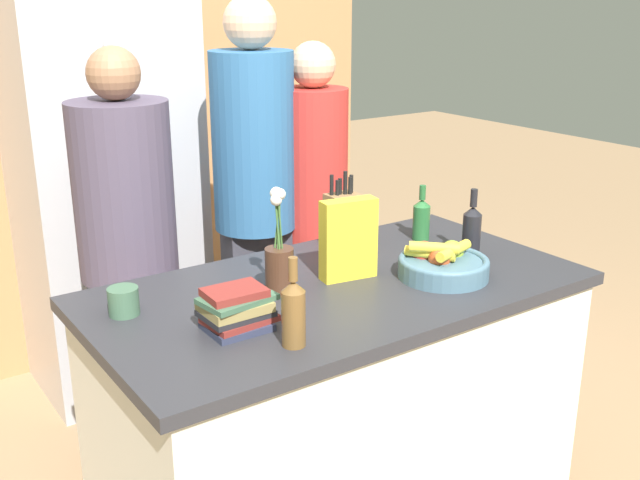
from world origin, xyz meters
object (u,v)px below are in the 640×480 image
(cereal_box, at_px, (348,239))
(person_in_blue, at_px, (255,192))
(bottle_oil, at_px, (472,230))
(bottle_vinegar, at_px, (421,218))
(fruit_bowl, at_px, (442,263))
(book_stack, at_px, (236,309))
(knife_block, at_px, (343,219))
(refrigerator, at_px, (106,181))
(person_at_sink, at_px, (128,243))
(bottle_wine, at_px, (293,311))
(coffee_mug, at_px, (124,301))
(flower_vase, at_px, (279,259))
(person_in_red_tee, at_px, (313,208))

(cereal_box, xyz_separation_m, person_in_blue, (0.12, 0.80, -0.03))
(bottle_oil, relative_size, bottle_vinegar, 1.15)
(fruit_bowl, distance_m, book_stack, 0.74)
(knife_block, bearing_deg, cereal_box, -123.18)
(refrigerator, xyz_separation_m, fruit_bowl, (0.54, -1.61, -0.02))
(person_at_sink, bearing_deg, bottle_wine, -67.39)
(coffee_mug, xyz_separation_m, book_stack, (0.22, -0.27, 0.02))
(flower_vase, relative_size, bottle_oil, 1.38)
(coffee_mug, xyz_separation_m, person_in_red_tee, (1.07, 0.61, -0.04))
(knife_block, xyz_separation_m, person_at_sink, (-0.62, 0.51, -0.11))
(coffee_mug, distance_m, bottle_oil, 1.20)
(flower_vase, height_order, person_in_blue, person_in_blue)
(refrigerator, height_order, person_in_red_tee, refrigerator)
(book_stack, relative_size, bottle_vinegar, 1.01)
(knife_block, bearing_deg, bottle_oil, -47.17)
(knife_block, relative_size, flower_vase, 0.84)
(bottle_vinegar, relative_size, person_at_sink, 0.13)
(cereal_box, height_order, person_in_red_tee, person_in_red_tee)
(bottle_wine, bearing_deg, coffee_mug, 123.16)
(knife_block, xyz_separation_m, coffee_mug, (-0.87, -0.13, -0.06))
(bottle_oil, distance_m, person_in_blue, 0.95)
(knife_block, distance_m, coffee_mug, 0.88)
(cereal_box, height_order, bottle_wine, cereal_box)
(bottle_wine, bearing_deg, flower_vase, 63.95)
(knife_block, relative_size, coffee_mug, 2.51)
(book_stack, height_order, person_at_sink, person_at_sink)
(flower_vase, bearing_deg, person_at_sink, 104.85)
(book_stack, xyz_separation_m, person_in_blue, (0.60, 0.94, 0.04))
(person_in_red_tee, bearing_deg, bottle_vinegar, -79.01)
(bottle_oil, xyz_separation_m, person_in_blue, (-0.37, 0.87, 0.00))
(refrigerator, xyz_separation_m, person_in_red_tee, (0.65, -0.71, -0.07))
(fruit_bowl, relative_size, person_in_red_tee, 0.18)
(coffee_mug, relative_size, bottle_vinegar, 0.54)
(cereal_box, bearing_deg, person_in_red_tee, 63.57)
(refrigerator, distance_m, person_at_sink, 0.70)
(knife_block, distance_m, bottle_wine, 0.82)
(refrigerator, height_order, cereal_box, refrigerator)
(book_stack, bearing_deg, person_in_blue, 57.41)
(person_at_sink, bearing_deg, bottle_oil, -21.57)
(flower_vase, xyz_separation_m, bottle_wine, (-0.16, -0.33, -0.01))
(coffee_mug, bearing_deg, refrigerator, 72.45)
(person_at_sink, bearing_deg, coffee_mug, -91.04)
(refrigerator, xyz_separation_m, knife_block, (0.46, -1.18, 0.04))
(book_stack, distance_m, bottle_wine, 0.19)
(fruit_bowl, relative_size, knife_block, 1.05)
(person_at_sink, distance_m, person_in_blue, 0.58)
(fruit_bowl, relative_size, bottle_oil, 1.23)
(bottle_wine, distance_m, person_in_blue, 1.23)
(bottle_vinegar, bearing_deg, book_stack, -162.43)
(refrigerator, height_order, bottle_wine, refrigerator)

